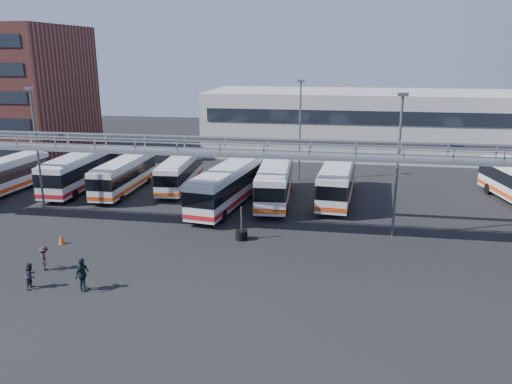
% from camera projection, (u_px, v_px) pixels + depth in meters
% --- Properties ---
extents(ground, '(140.00, 140.00, 0.00)m').
position_uv_depth(ground, '(207.00, 264.00, 31.37)').
color(ground, black).
rests_on(ground, ground).
extents(gantry, '(51.40, 5.15, 7.10)m').
position_uv_depth(gantry, '(226.00, 159.00, 35.45)').
color(gantry, gray).
rests_on(gantry, ground).
extents(apartment_building, '(18.00, 15.00, 16.00)m').
position_uv_depth(apartment_building, '(5.00, 92.00, 63.03)').
color(apartment_building, brown).
rests_on(apartment_building, ground).
extents(warehouse, '(42.00, 14.00, 8.00)m').
position_uv_depth(warehouse, '(371.00, 123.00, 64.48)').
color(warehouse, '#9E9E99').
rests_on(warehouse, ground).
extents(light_pole_left, '(0.70, 0.35, 10.21)m').
position_uv_depth(light_pole_left, '(37.00, 144.00, 39.93)').
color(light_pole_left, '#4C4F54').
rests_on(light_pole_left, ground).
extents(light_pole_mid, '(0.70, 0.35, 10.21)m').
position_uv_depth(light_pole_mid, '(398.00, 158.00, 34.58)').
color(light_pole_mid, '#4C4F54').
rests_on(light_pole_mid, ground).
extents(light_pole_back, '(0.70, 0.35, 10.21)m').
position_uv_depth(light_pole_back, '(300.00, 125.00, 50.08)').
color(light_pole_back, '#4C4F54').
rests_on(light_pole_back, ground).
extents(bus_0, '(3.29, 10.83, 3.24)m').
position_uv_depth(bus_0, '(2.00, 176.00, 46.04)').
color(bus_0, silver).
rests_on(bus_0, ground).
extents(bus_1, '(2.76, 11.45, 3.47)m').
position_uv_depth(bus_1, '(80.00, 170.00, 47.81)').
color(bus_1, silver).
rests_on(bus_1, ground).
extents(bus_2, '(2.39, 10.24, 3.11)m').
position_uv_depth(bus_2, '(124.00, 174.00, 46.94)').
color(bus_2, silver).
rests_on(bus_2, ground).
extents(bus_3, '(2.90, 10.14, 3.04)m').
position_uv_depth(bus_3, '(180.00, 171.00, 48.27)').
color(bus_3, silver).
rests_on(bus_3, ground).
extents(bus_4, '(4.35, 11.66, 3.46)m').
position_uv_depth(bus_4, '(226.00, 186.00, 42.14)').
color(bus_4, silver).
rests_on(bus_4, ground).
extents(bus_5, '(3.16, 11.37, 3.42)m').
position_uv_depth(bus_5, '(275.00, 181.00, 43.90)').
color(bus_5, silver).
rests_on(bus_5, ground).
extents(bus_6, '(3.51, 11.44, 3.42)m').
position_uv_depth(bus_6, '(337.00, 180.00, 44.16)').
color(bus_6, silver).
rests_on(bus_6, ground).
extents(pedestrian_b, '(0.60, 0.76, 1.53)m').
position_uv_depth(pedestrian_b, '(31.00, 276.00, 27.93)').
color(pedestrian_b, '#282331').
rests_on(pedestrian_b, ground).
extents(pedestrian_c, '(1.02, 1.13, 1.52)m').
position_uv_depth(pedestrian_c, '(44.00, 258.00, 30.26)').
color(pedestrian_c, '#312121').
rests_on(pedestrian_c, ground).
extents(pedestrian_d, '(0.60, 1.18, 1.93)m').
position_uv_depth(pedestrian_d, '(82.00, 275.00, 27.59)').
color(pedestrian_d, black).
rests_on(pedestrian_d, ground).
extents(cone_right, '(0.58, 0.58, 0.70)m').
position_uv_depth(cone_right, '(61.00, 239.00, 34.54)').
color(cone_right, '#EF570D').
rests_on(cone_right, ground).
extents(tire_stack, '(0.85, 0.85, 2.42)m').
position_uv_depth(tire_stack, '(242.00, 234.00, 35.32)').
color(tire_stack, black).
rests_on(tire_stack, ground).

